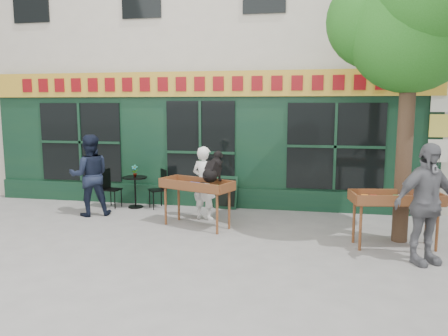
{
  "coord_description": "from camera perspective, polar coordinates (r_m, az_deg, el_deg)",
  "views": [
    {
      "loc": [
        2.63,
        -8.01,
        2.49
      ],
      "look_at": [
        0.94,
        0.5,
        1.24
      ],
      "focal_mm": 35.0,
      "sensor_mm": 36.0,
      "label": 1
    }
  ],
  "objects": [
    {
      "name": "street_tree",
      "position": [
        8.69,
        23.59,
        18.24
      ],
      "size": [
        3.05,
        2.9,
        5.6
      ],
      "color": "#382619",
      "rests_on": "ground"
    },
    {
      "name": "man_right",
      "position": [
        7.54,
        24.8,
        -4.27
      ],
      "size": [
        1.21,
        0.96,
        1.93
      ],
      "primitive_type": "imported",
      "rotation": [
        0.0,
        0.0,
        0.51
      ],
      "color": "slate",
      "rests_on": "ground"
    },
    {
      "name": "building",
      "position": [
        14.44,
        0.56,
        18.08
      ],
      "size": [
        14.0,
        7.26,
        10.0
      ],
      "color": "beige",
      "rests_on": "ground"
    },
    {
      "name": "bistro_chair_right",
      "position": [
        10.76,
        -8.28,
        -2.25
      ],
      "size": [
        0.51,
        0.51,
        0.95
      ],
      "rotation": [
        0.0,
        0.0,
        -0.9
      ],
      "color": "black",
      "rests_on": "ground"
    },
    {
      "name": "bistro_chair_left",
      "position": [
        11.06,
        -14.78,
        -2.15
      ],
      "size": [
        0.4,
        0.4,
        0.95
      ],
      "rotation": [
        0.0,
        0.0,
        1.45
      ],
      "color": "black",
      "rests_on": "ground"
    },
    {
      "name": "ground",
      "position": [
        8.79,
        -6.76,
        -8.35
      ],
      "size": [
        80.0,
        80.0,
        0.0
      ],
      "primitive_type": "plane",
      "color": "slate",
      "rests_on": "ground"
    },
    {
      "name": "dog",
      "position": [
        8.75,
        -1.49,
        0.29
      ],
      "size": [
        0.54,
        0.68,
        0.6
      ],
      "primitive_type": null,
      "rotation": [
        0.0,
        0.0,
        -0.38
      ],
      "color": "black",
      "rests_on": "book_cart_center"
    },
    {
      "name": "woman",
      "position": [
        9.58,
        -2.61,
        -1.96
      ],
      "size": [
        0.69,
        0.58,
        1.61
      ],
      "primitive_type": "imported",
      "rotation": [
        0.0,
        0.0,
        2.77
      ],
      "color": "white",
      "rests_on": "ground"
    },
    {
      "name": "book_cart_right",
      "position": [
        8.23,
        21.5,
        -4.1
      ],
      "size": [
        1.58,
        0.85,
        0.99
      ],
      "rotation": [
        0.0,
        0.0,
        0.16
      ],
      "color": "brown",
      "rests_on": "ground"
    },
    {
      "name": "man_left",
      "position": [
        10.32,
        -17.12,
        -0.92
      ],
      "size": [
        1.12,
        1.04,
        1.85
      ],
      "primitive_type": "imported",
      "rotation": [
        0.0,
        0.0,
        3.64
      ],
      "color": "black",
      "rests_on": "ground"
    },
    {
      "name": "bistro_table",
      "position": [
        10.89,
        -11.54,
        -2.29
      ],
      "size": [
        0.6,
        0.6,
        0.76
      ],
      "color": "black",
      "rests_on": "ground"
    },
    {
      "name": "chalkboard",
      "position": [
        10.59,
        0.25,
        -3.2
      ],
      "size": [
        0.58,
        0.25,
        0.79
      ],
      "rotation": [
        0.0,
        0.0,
        -0.1
      ],
      "color": "black",
      "rests_on": "ground"
    },
    {
      "name": "potted_plant",
      "position": [
        10.83,
        -11.6,
        -0.36
      ],
      "size": [
        0.17,
        0.13,
        0.3
      ],
      "primitive_type": "imported",
      "rotation": [
        0.0,
        0.0,
        0.14
      ],
      "color": "gray",
      "rests_on": "bistro_table"
    },
    {
      "name": "book_cart_center",
      "position": [
        8.95,
        -3.6,
        -2.58
      ],
      "size": [
        1.62,
        1.13,
        0.99
      ],
      "rotation": [
        0.0,
        0.0,
        -0.38
      ],
      "color": "brown",
      "rests_on": "ground"
    }
  ]
}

